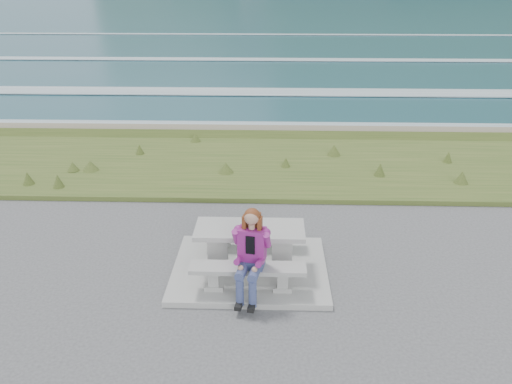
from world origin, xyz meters
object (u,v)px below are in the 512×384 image
seated_woman (250,267)px  bench_landward (248,272)px  bench_seaward (251,229)px  picnic_table (250,236)px

seated_woman → bench_landward: bearing=116.5°
bench_seaward → seated_woman: seated_woman is taller
bench_landward → seated_woman: seated_woman is taller
picnic_table → bench_landward: (0.00, -0.70, -0.23)m
seated_woman → bench_seaward: bearing=101.9°
bench_landward → bench_seaward: bearing=90.0°
bench_landward → seated_woman: (0.04, -0.13, 0.17)m
bench_landward → bench_seaward: 1.40m
picnic_table → seated_woman: seated_woman is taller
bench_seaward → seated_woman: (0.04, -1.53, 0.17)m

